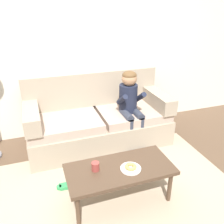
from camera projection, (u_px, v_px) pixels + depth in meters
The scene contains 10 objects.
ground at pixel (107, 177), 2.94m from camera, with size 10.00×10.00×0.00m, color brown.
wall_back at pixel (77, 43), 3.55m from camera, with size 8.00×0.10×2.80m, color silver.
area_rug at pixel (113, 191), 2.72m from camera, with size 2.80×1.79×0.01m, color tan.
couch at pixel (98, 120), 3.56m from camera, with size 2.03×0.90×1.02m.
coffee_table at pixel (120, 171), 2.46m from camera, with size 1.10×0.51×0.42m.
person_child at pixel (130, 102), 3.37m from camera, with size 0.34×0.58×1.10m.
plate at pixel (131, 169), 2.42m from camera, with size 0.21×0.21×0.01m, color white.
donut at pixel (131, 167), 2.41m from camera, with size 0.12×0.12×0.04m, color tan.
mug at pixel (95, 166), 2.39m from camera, with size 0.08×0.08×0.09m, color #993D38.
toy_controller at pixel (67, 186), 2.76m from camera, with size 0.23×0.09×0.05m.
Camera 1 is at (-0.70, -2.22, 1.96)m, focal length 38.45 mm.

